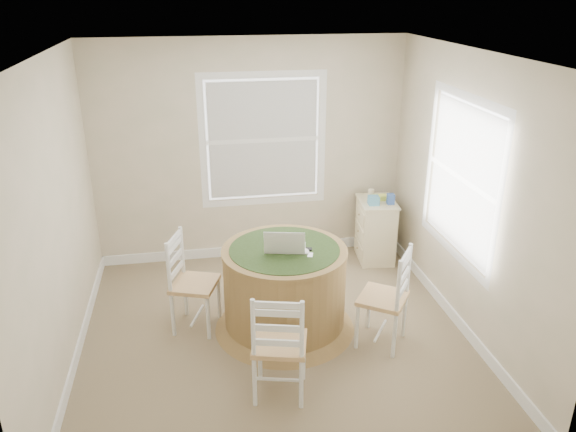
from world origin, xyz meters
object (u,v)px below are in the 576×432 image
object	(u,v)px
laptop	(285,247)
round_table	(285,286)
corner_chest	(375,230)
chair_left	(195,284)
chair_near	(280,343)
chair_right	(383,298)

from	to	relation	value
laptop	round_table	bearing A→B (deg)	-72.41
round_table	corner_chest	size ratio (longest dim) A/B	1.81
chair_left	corner_chest	world-z (taller)	chair_left
corner_chest	chair_near	bearing A→B (deg)	-119.32
chair_left	corner_chest	distance (m)	2.44
round_table	chair_left	bearing A→B (deg)	-174.13
chair_left	corner_chest	xyz separation A→B (m)	(2.16, 1.12, -0.10)
chair_near	corner_chest	distance (m)	2.68
chair_left	chair_near	distance (m)	1.26
round_table	laptop	distance (m)	0.42
chair_near	chair_right	distance (m)	1.16
chair_near	corner_chest	size ratio (longest dim) A/B	1.27
round_table	laptop	bearing A→B (deg)	-68.73
chair_left	chair_right	distance (m)	1.77
round_table	corner_chest	distance (m)	1.84
round_table	chair_left	world-z (taller)	chair_left
round_table	chair_left	xyz separation A→B (m)	(-0.84, 0.16, 0.02)
chair_right	laptop	bearing A→B (deg)	-79.60
chair_near	chair_right	bearing A→B (deg)	-138.77
round_table	corner_chest	bearing A→B (deg)	60.57
chair_near	chair_right	size ratio (longest dim) A/B	1.00
round_table	chair_right	size ratio (longest dim) A/B	1.42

